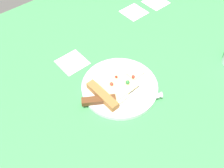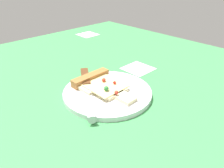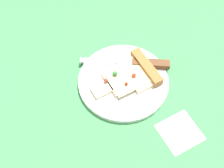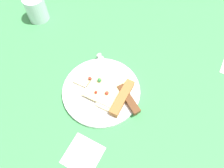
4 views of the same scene
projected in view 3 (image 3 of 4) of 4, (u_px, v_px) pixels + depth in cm
name	position (u px, v px, depth cm)	size (l,w,h in cm)	color
ground_plane	(86.00, 69.00, 88.51)	(141.39, 141.39, 3.00)	#3D8C4C
plate	(123.00, 82.00, 83.66)	(23.68, 23.68, 1.32)	silver
pizza_slice	(132.00, 74.00, 83.13)	(12.04, 17.51, 2.56)	beige
knife	(134.00, 63.00, 85.34)	(14.89, 21.24, 2.45)	silver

